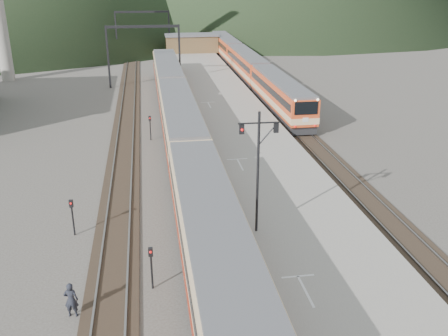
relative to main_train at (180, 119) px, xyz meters
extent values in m
cube|color=black|center=(0.00, 8.97, -2.08)|extent=(2.60, 200.00, 0.12)
cube|color=slate|center=(-0.72, 8.97, -1.98)|extent=(0.10, 200.00, 0.14)
cube|color=slate|center=(0.72, 8.97, -1.98)|extent=(0.10, 200.00, 0.14)
cube|color=black|center=(-5.00, 8.97, -2.08)|extent=(2.60, 200.00, 0.12)
cube|color=slate|center=(-5.72, 8.97, -1.98)|extent=(0.10, 200.00, 0.14)
cube|color=slate|center=(-4.28, 8.97, -1.98)|extent=(0.10, 200.00, 0.14)
cube|color=black|center=(11.50, 8.97, -2.08)|extent=(2.60, 200.00, 0.12)
cube|color=slate|center=(10.78, 8.97, -1.98)|extent=(0.10, 200.00, 0.14)
cube|color=slate|center=(12.22, 8.97, -1.98)|extent=(0.10, 200.00, 0.14)
cube|color=gray|center=(5.60, 6.97, -1.64)|extent=(8.00, 100.00, 1.00)
cube|color=black|center=(-7.50, 23.97, 1.86)|extent=(0.25, 0.25, 8.00)
cube|color=black|center=(1.80, 23.97, 1.86)|extent=(0.25, 0.25, 8.00)
cube|color=black|center=(-2.85, 23.97, 5.66)|extent=(9.30, 0.22, 0.35)
cube|color=black|center=(-7.50, 48.97, 1.86)|extent=(0.25, 0.25, 8.00)
cube|color=black|center=(1.80, 48.97, 1.86)|extent=(0.25, 0.25, 8.00)
cube|color=black|center=(-2.85, 48.97, 5.66)|extent=(9.30, 0.22, 0.35)
cube|color=brown|center=(5.60, 46.97, 0.26)|extent=(9.00, 4.00, 2.80)
cube|color=slate|center=(5.60, 46.97, 1.81)|extent=(9.40, 4.40, 0.30)
cube|color=#DEBC8B|center=(0.00, -21.49, 0.00)|extent=(3.12, 20.99, 3.81)
cube|color=#DEBC8B|center=(0.00, 0.00, 0.00)|extent=(3.12, 20.99, 3.81)
cube|color=#DEBC8B|center=(0.00, 21.49, 0.00)|extent=(3.12, 20.99, 3.81)
cube|color=#D64920|center=(11.50, 8.41, -0.27)|extent=(2.67, 17.97, 3.26)
cube|color=#D64920|center=(11.50, 26.88, -0.27)|extent=(2.67, 17.97, 3.26)
cube|color=#D64920|center=(11.50, 45.36, -0.27)|extent=(2.67, 17.97, 3.26)
cylinder|color=black|center=(2.81, -19.14, 2.29)|extent=(0.14, 0.14, 6.84)
cube|color=black|center=(2.81, -19.14, 5.11)|extent=(2.20, 0.12, 0.07)
cube|color=black|center=(1.91, -19.12, 4.81)|extent=(0.25, 0.19, 0.50)
cube|color=black|center=(3.71, -19.16, 4.81)|extent=(0.25, 0.19, 0.50)
cylinder|color=black|center=(-3.04, -22.27, -1.14)|extent=(0.10, 0.10, 2.00)
cube|color=black|center=(-3.04, -22.27, -0.09)|extent=(0.23, 0.17, 0.45)
cylinder|color=black|center=(-2.65, 0.95, -1.14)|extent=(0.10, 0.10, 2.00)
cube|color=black|center=(-2.65, 0.95, -0.09)|extent=(0.22, 0.16, 0.45)
cylinder|color=black|center=(-7.45, -16.22, -1.14)|extent=(0.10, 0.10, 2.00)
cube|color=black|center=(-7.45, -16.22, -0.09)|extent=(0.23, 0.18, 0.45)
imported|color=#1F212B|center=(-6.64, -23.82, -1.28)|extent=(0.67, 0.47, 1.72)
camera|label=1|loc=(-2.78, -43.11, 12.36)|focal=40.00mm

